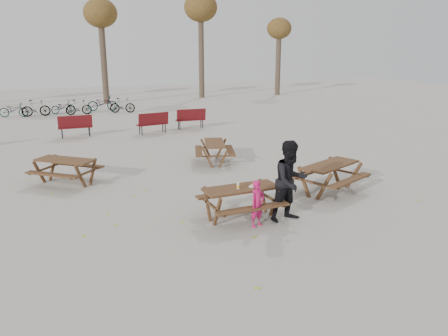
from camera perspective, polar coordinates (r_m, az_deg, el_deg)
name	(u,v)px	position (r m, az deg, el deg)	size (l,w,h in m)	color
ground	(241,218)	(10.59, 2.24, -6.53)	(80.00, 80.00, 0.00)	gray
main_picnic_table	(241,195)	(10.39, 2.27, -3.53)	(1.80, 1.45, 0.78)	#3B2615
food_tray	(253,186)	(10.35, 3.85, -2.42)	(0.18, 0.11, 0.04)	white
bread_roll	(253,185)	(10.34, 3.86, -2.20)	(0.14, 0.06, 0.05)	tan
soda_bottle	(238,186)	(10.18, 1.86, -2.37)	(0.07, 0.07, 0.17)	silver
child	(257,204)	(9.96, 4.38, -4.65)	(0.40, 0.26, 1.09)	#BE1758
adult	(290,181)	(10.27, 8.68, -1.71)	(0.94, 0.73, 1.93)	black
picnic_table_east	(330,178)	(12.69, 13.63, -1.27)	(1.91, 1.54, 0.82)	#3B2615
picnic_table_north	(66,171)	(13.94, -19.93, -0.43)	(1.76, 1.42, 0.76)	#3B2615
picnic_table_far	(215,152)	(15.59, -1.23, 2.06)	(1.70, 1.37, 0.73)	#3B2615
park_bench_row	(101,126)	(21.00, -15.77, 5.35)	(11.84, 1.44, 1.03)	maroon
bicycle_row	(72,106)	(29.14, -19.23, 7.61)	(7.96, 2.53, 0.99)	black
tree_row	(98,16)	(34.43, -16.18, 18.49)	(32.17, 3.52, 8.26)	#382B21
fallen_leaves	(219,186)	(12.92, -0.71, -2.42)	(11.00, 11.00, 0.01)	gold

